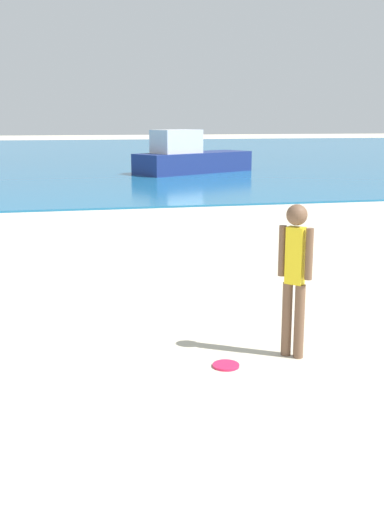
% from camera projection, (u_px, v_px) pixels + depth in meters
% --- Properties ---
extents(water, '(160.00, 60.00, 0.06)m').
position_uv_depth(water, '(73.00, 153.00, 46.27)').
color(water, '#1E6B9E').
rests_on(water, ground).
extents(person_standing, '(0.30, 0.30, 1.68)m').
position_uv_depth(person_standing, '(295.00, 272.00, 6.58)').
color(person_standing, brown).
rests_on(person_standing, ground).
extents(frisbee, '(0.28, 0.28, 0.03)m').
position_uv_depth(frisbee, '(226.00, 365.00, 6.50)').
color(frisbee, '#E51E4C').
rests_on(frisbee, ground).
extents(boat_near, '(6.09, 4.48, 2.01)m').
position_uv_depth(boat_near, '(190.00, 158.00, 28.99)').
color(boat_near, navy).
rests_on(boat_near, water).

